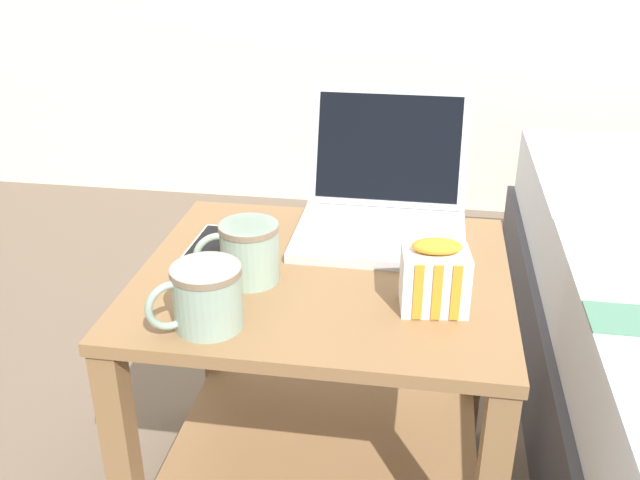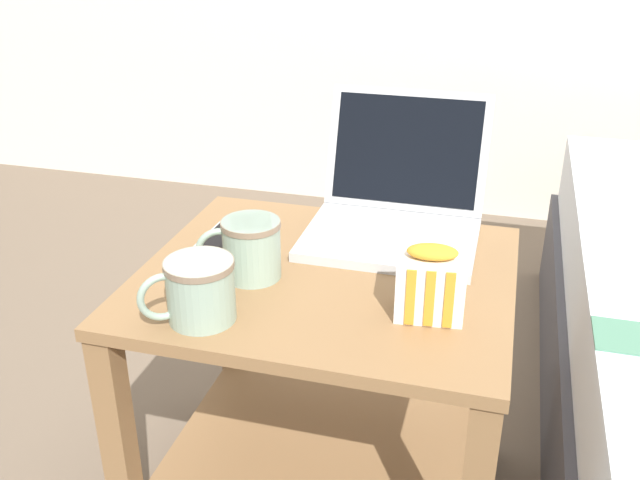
% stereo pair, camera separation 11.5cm
% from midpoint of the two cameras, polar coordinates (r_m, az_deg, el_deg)
% --- Properties ---
extents(bedside_table, '(0.63, 0.55, 0.53)m').
position_cam_midpoint_polar(bedside_table, '(1.32, 3.01, -9.97)').
color(bedside_table, olive).
rests_on(bedside_table, ground_plane).
extents(laptop, '(0.31, 0.32, 0.24)m').
position_cam_midpoint_polar(laptop, '(1.36, 8.50, 2.45)').
color(laptop, '#B7BABC').
rests_on(laptop, bedside_table).
extents(mug_front_left, '(0.14, 0.10, 0.10)m').
position_cam_midpoint_polar(mug_front_left, '(1.18, -2.89, -0.56)').
color(mug_front_left, '#8CA593').
rests_on(mug_front_left, bedside_table).
extents(mug_front_right, '(0.13, 0.12, 0.10)m').
position_cam_midpoint_polar(mug_front_right, '(1.07, -6.68, -3.88)').
color(mug_front_right, '#8CA593').
rests_on(mug_front_right, bedside_table).
extents(snack_bag, '(0.11, 0.09, 0.12)m').
position_cam_midpoint_polar(snack_bag, '(1.09, 11.80, -3.52)').
color(snack_bag, white).
rests_on(snack_bag, bedside_table).
extents(cell_phone, '(0.08, 0.15, 0.01)m').
position_cam_midpoint_polar(cell_phone, '(1.33, -5.26, 0.02)').
color(cell_phone, '#B7BABC').
rests_on(cell_phone, bedside_table).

